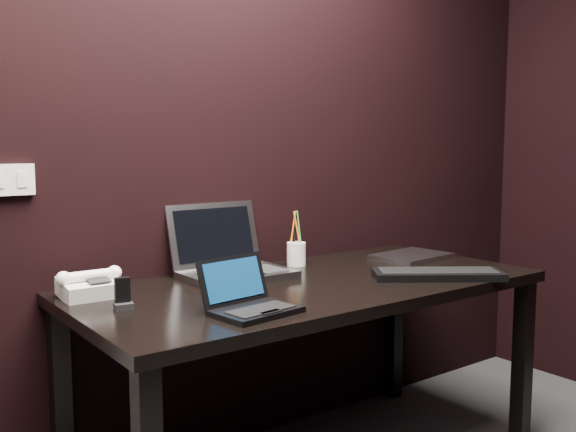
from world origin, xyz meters
TOP-DOWN VIEW (x-y plane):
  - wall_back at (0.00, 1.80)m, footprint 4.00×0.00m
  - wall_switch at (-0.62, 1.79)m, footprint 0.15×0.02m
  - desk at (0.30, 1.40)m, footprint 1.70×0.80m
  - netbook at (-0.11, 1.17)m, footprint 0.27×0.25m
  - silver_laptop at (0.11, 1.65)m, footprint 0.38×0.35m
  - ext_keyboard at (0.71, 1.16)m, footprint 0.48×0.40m
  - closed_laptop at (0.93, 1.49)m, footprint 0.34×0.26m
  - desk_phone at (-0.43, 1.64)m, footprint 0.21×0.16m
  - mobile_phone at (-0.40, 1.43)m, footprint 0.06×0.05m
  - pen_cup at (0.44, 1.67)m, footprint 0.09×0.09m

SIDE VIEW (x-z plane):
  - desk at x=0.30m, z-range 0.29..1.03m
  - closed_laptop at x=0.93m, z-range 0.74..0.76m
  - ext_keyboard at x=0.71m, z-range 0.74..0.77m
  - netbook at x=-0.11m, z-range 0.69..0.85m
  - mobile_phone at x=-0.40m, z-range 0.73..0.82m
  - desk_phone at x=-0.43m, z-range 0.73..0.83m
  - silver_laptop at x=0.11m, z-range 0.66..0.92m
  - pen_cup at x=0.44m, z-range 0.68..0.90m
  - wall_switch at x=-0.62m, z-range 1.07..1.17m
  - wall_back at x=0.00m, z-range -0.70..3.30m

